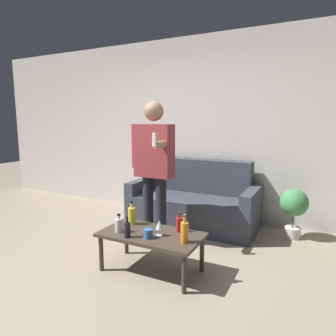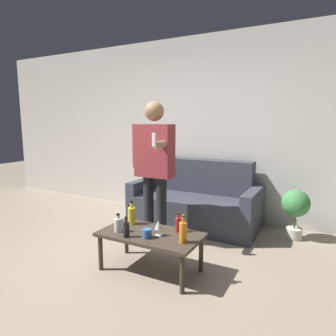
{
  "view_description": "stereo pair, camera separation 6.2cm",
  "coord_description": "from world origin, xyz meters",
  "px_view_note": "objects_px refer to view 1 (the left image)",
  "views": [
    {
      "loc": [
        1.77,
        -2.02,
        1.46
      ],
      "look_at": [
        0.32,
        0.86,
        0.95
      ],
      "focal_mm": 32.0,
      "sensor_mm": 36.0,
      "label": 1
    },
    {
      "loc": [
        1.83,
        -1.99,
        1.46
      ],
      "look_at": [
        0.32,
        0.86,
        0.95
      ],
      "focal_mm": 32.0,
      "sensor_mm": 36.0,
      "label": 2
    }
  ],
  "objects_px": {
    "couch": "(195,202)",
    "bottle_orange": "(127,229)",
    "person_standing_front": "(154,162)",
    "coffee_table": "(151,238)"
  },
  "relations": [
    {
      "from": "couch",
      "to": "bottle_orange",
      "type": "height_order",
      "value": "couch"
    },
    {
      "from": "couch",
      "to": "person_standing_front",
      "type": "distance_m",
      "value": 1.1
    },
    {
      "from": "couch",
      "to": "person_standing_front",
      "type": "height_order",
      "value": "person_standing_front"
    },
    {
      "from": "coffee_table",
      "to": "person_standing_front",
      "type": "relative_size",
      "value": 0.59
    },
    {
      "from": "coffee_table",
      "to": "couch",
      "type": "bearing_deg",
      "value": 95.15
    },
    {
      "from": "coffee_table",
      "to": "person_standing_front",
      "type": "distance_m",
      "value": 0.94
    },
    {
      "from": "couch",
      "to": "bottle_orange",
      "type": "relative_size",
      "value": 8.78
    },
    {
      "from": "person_standing_front",
      "to": "coffee_table",
      "type": "bearing_deg",
      "value": -62.77
    },
    {
      "from": "coffee_table",
      "to": "person_standing_front",
      "type": "xyz_separation_m",
      "value": [
        -0.32,
        0.61,
        0.64
      ]
    },
    {
      "from": "bottle_orange",
      "to": "couch",
      "type": "bearing_deg",
      "value": 89.44
    }
  ]
}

